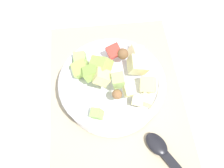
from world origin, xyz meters
The scene contains 4 objects.
ground_plane centered at (0.00, 0.00, 0.00)m, with size 2.40×2.40×0.00m, color silver.
placemat centered at (0.00, 0.00, 0.00)m, with size 0.45×0.31×0.01m, color tan.
salad_bowl centered at (0.01, 0.01, 0.05)m, with size 0.24×0.24×0.13m.
serving_spoon centered at (-0.17, -0.10, 0.01)m, with size 0.21×0.14×0.01m.
Camera 1 is at (-0.28, 0.04, 0.56)m, focal length 42.47 mm.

